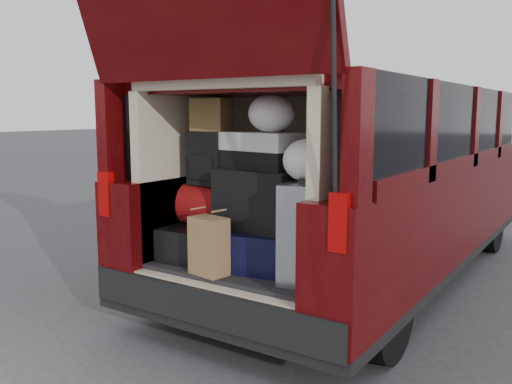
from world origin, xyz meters
TOP-DOWN VIEW (x-y plane):
  - ground at (0.00, 0.00)m, footprint 80.00×80.00m
  - minivan at (0.00, 1.86)m, footprint 1.90×5.35m
  - load_floor at (0.00, 0.28)m, footprint 1.24×1.05m
  - black_hardshell at (-0.40, 0.13)m, footprint 0.46×0.60m
  - navy_hardshell at (0.04, 0.18)m, footprint 0.56×0.65m
  - silver_roller at (0.46, 0.06)m, footprint 0.33×0.44m
  - kraft_bag at (-0.10, -0.18)m, footprint 0.26×0.19m
  - red_duffel at (-0.35, 0.17)m, footprint 0.48×0.35m
  - black_soft_case at (0.06, 0.15)m, footprint 0.55×0.34m
  - backpack at (-0.38, 0.17)m, footprint 0.27×0.17m
  - twotone_duffel at (0.02, 0.22)m, footprint 0.57×0.35m
  - grocery_sack_lower at (-0.36, 0.19)m, footprint 0.27×0.23m
  - plastic_bag_center at (0.13, 0.19)m, footprint 0.35×0.34m
  - plastic_bag_right at (0.45, 0.08)m, footprint 0.31×0.30m

SIDE VIEW (x-z plane):
  - ground at x=0.00m, z-range 0.00..0.00m
  - load_floor at x=0.00m, z-range 0.00..0.55m
  - black_hardshell at x=-0.40m, z-range 0.55..0.78m
  - navy_hardshell at x=0.04m, z-range 0.55..0.80m
  - kraft_bag at x=-0.10m, z-range 0.55..0.92m
  - silver_roller at x=0.46m, z-range 0.55..1.15m
  - minivan at x=0.00m, z-range -0.47..2.29m
  - red_duffel at x=-0.35m, z-range 0.78..1.06m
  - black_soft_case at x=0.06m, z-range 0.80..1.20m
  - backpack at x=-0.38m, z-range 1.06..1.44m
  - plastic_bag_right at x=0.45m, z-range 1.15..1.41m
  - twotone_duffel at x=0.02m, z-range 1.20..1.43m
  - grocery_sack_lower at x=-0.36m, z-range 1.44..1.66m
  - plastic_bag_center at x=0.13m, z-range 1.43..1.68m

